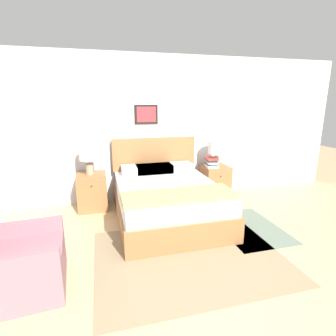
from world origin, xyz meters
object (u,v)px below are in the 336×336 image
at_px(table_lamp_near_window, 89,155).
at_px(bed, 167,199).
at_px(table_lamp_by_door, 216,149).
at_px(nightstand_by_door, 215,181).
at_px(nightstand_near_window, 92,191).
at_px(armchair, 15,265).

bearing_deg(table_lamp_near_window, bed, -30.39).
distance_m(bed, table_lamp_by_door, 1.45).
relative_size(nightstand_by_door, table_lamp_near_window, 1.28).
bearing_deg(nightstand_near_window, nightstand_by_door, 0.00).
xyz_separation_m(armchair, table_lamp_by_door, (2.93, 1.88, 0.67)).
distance_m(nightstand_near_window, table_lamp_by_door, 2.34).
height_order(nightstand_near_window, nightstand_by_door, same).
relative_size(nightstand_near_window, nightstand_by_door, 1.00).
distance_m(bed, table_lamp_near_window, 1.46).
distance_m(armchair, nightstand_by_door, 3.50).
bearing_deg(bed, nightstand_by_door, 31.64).
xyz_separation_m(nightstand_near_window, table_lamp_near_window, (-0.01, -0.03, 0.64)).
relative_size(armchair, table_lamp_by_door, 1.77).
distance_m(bed, nightstand_by_door, 1.33).
bearing_deg(nightstand_near_window, armchair, -109.62).
distance_m(nightstand_near_window, table_lamp_near_window, 0.64).
height_order(nightstand_near_window, table_lamp_near_window, table_lamp_near_window).
distance_m(bed, nightstand_near_window, 1.32).
bearing_deg(nightstand_by_door, nightstand_near_window, 180.00).
distance_m(armchair, nightstand_near_window, 2.03).
height_order(nightstand_near_window, table_lamp_by_door, table_lamp_by_door).
height_order(bed, armchair, bed).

